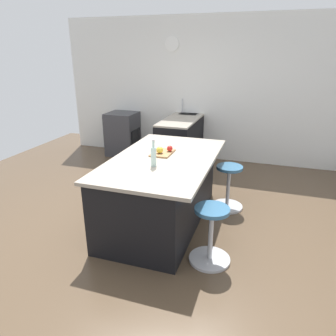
{
  "coord_description": "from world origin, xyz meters",
  "views": [
    {
      "loc": [
        3.32,
        1.37,
        2.1
      ],
      "look_at": [
        -0.11,
        0.24,
        0.75
      ],
      "focal_mm": 33.42,
      "sensor_mm": 36.0,
      "label": 1
    }
  ],
  "objects_px": {
    "stool_by_window": "(228,188)",
    "apple_red": "(170,149)",
    "apple_yellow": "(160,150)",
    "kitchen_island": "(161,189)",
    "stool_middle": "(211,236)",
    "oven_range": "(123,134)",
    "cutting_board": "(163,153)",
    "water_bottle": "(154,156)"
  },
  "relations": [
    {
      "from": "oven_range",
      "to": "kitchen_island",
      "type": "distance_m",
      "value": 2.99
    },
    {
      "from": "cutting_board",
      "to": "stool_middle",
      "type": "bearing_deg",
      "value": 45.68
    },
    {
      "from": "oven_range",
      "to": "kitchen_island",
      "type": "height_order",
      "value": "oven_range"
    },
    {
      "from": "kitchen_island",
      "to": "apple_red",
      "type": "relative_size",
      "value": 27.38
    },
    {
      "from": "stool_middle",
      "to": "water_bottle",
      "type": "xyz_separation_m",
      "value": [
        -0.31,
        -0.74,
        0.71
      ]
    },
    {
      "from": "kitchen_island",
      "to": "stool_by_window",
      "type": "xyz_separation_m",
      "value": [
        -0.64,
        0.78,
        -0.15
      ]
    },
    {
      "from": "stool_middle",
      "to": "stool_by_window",
      "type": "bearing_deg",
      "value": 180.0
    },
    {
      "from": "oven_range",
      "to": "kitchen_island",
      "type": "xyz_separation_m",
      "value": [
        2.44,
        1.72,
        -0.0
      ]
    },
    {
      "from": "apple_red",
      "to": "kitchen_island",
      "type": "bearing_deg",
      "value": -15.24
    },
    {
      "from": "oven_range",
      "to": "apple_red",
      "type": "bearing_deg",
      "value": 38.41
    },
    {
      "from": "stool_by_window",
      "to": "apple_red",
      "type": "bearing_deg",
      "value": -58.65
    },
    {
      "from": "apple_yellow",
      "to": "water_bottle",
      "type": "bearing_deg",
      "value": 10.16
    },
    {
      "from": "stool_by_window",
      "to": "apple_red",
      "type": "relative_size",
      "value": 8.48
    },
    {
      "from": "oven_range",
      "to": "water_bottle",
      "type": "relative_size",
      "value": 2.87
    },
    {
      "from": "kitchen_island",
      "to": "water_bottle",
      "type": "relative_size",
      "value": 6.49
    },
    {
      "from": "stool_by_window",
      "to": "apple_red",
      "type": "distance_m",
      "value": 1.06
    },
    {
      "from": "oven_range",
      "to": "stool_middle",
      "type": "xyz_separation_m",
      "value": [
        3.08,
        2.5,
        -0.15
      ]
    },
    {
      "from": "stool_middle",
      "to": "cutting_board",
      "type": "xyz_separation_m",
      "value": [
        -0.78,
        -0.8,
        0.6
      ]
    },
    {
      "from": "oven_range",
      "to": "stool_by_window",
      "type": "distance_m",
      "value": 3.09
    },
    {
      "from": "apple_yellow",
      "to": "oven_range",
      "type": "bearing_deg",
      "value": -144.47
    },
    {
      "from": "oven_range",
      "to": "kitchen_island",
      "type": "relative_size",
      "value": 0.44
    },
    {
      "from": "oven_range",
      "to": "apple_red",
      "type": "relative_size",
      "value": 12.1
    },
    {
      "from": "kitchen_island",
      "to": "apple_red",
      "type": "bearing_deg",
      "value": 164.76
    },
    {
      "from": "stool_middle",
      "to": "apple_yellow",
      "type": "height_order",
      "value": "apple_yellow"
    },
    {
      "from": "stool_by_window",
      "to": "apple_yellow",
      "type": "xyz_separation_m",
      "value": [
        0.56,
        -0.82,
        0.65
      ]
    },
    {
      "from": "oven_range",
      "to": "water_bottle",
      "type": "distance_m",
      "value": 3.33
    },
    {
      "from": "cutting_board",
      "to": "oven_range",
      "type": "bearing_deg",
      "value": -143.55
    },
    {
      "from": "stool_by_window",
      "to": "apple_red",
      "type": "height_order",
      "value": "apple_red"
    },
    {
      "from": "kitchen_island",
      "to": "cutting_board",
      "type": "xyz_separation_m",
      "value": [
        -0.14,
        -0.02,
        0.45
      ]
    },
    {
      "from": "kitchen_island",
      "to": "water_bottle",
      "type": "xyz_separation_m",
      "value": [
        0.33,
        0.03,
        0.56
      ]
    },
    {
      "from": "cutting_board",
      "to": "water_bottle",
      "type": "relative_size",
      "value": 1.15
    },
    {
      "from": "stool_middle",
      "to": "cutting_board",
      "type": "bearing_deg",
      "value": -134.32
    },
    {
      "from": "oven_range",
      "to": "apple_red",
      "type": "height_order",
      "value": "apple_red"
    },
    {
      "from": "oven_range",
      "to": "cutting_board",
      "type": "relative_size",
      "value": 2.49
    },
    {
      "from": "apple_yellow",
      "to": "cutting_board",
      "type": "bearing_deg",
      "value": 162.96
    },
    {
      "from": "stool_by_window",
      "to": "apple_red",
      "type": "xyz_separation_m",
      "value": [
        0.44,
        -0.72,
        0.64
      ]
    },
    {
      "from": "oven_range",
      "to": "stool_middle",
      "type": "bearing_deg",
      "value": 39.03
    },
    {
      "from": "stool_by_window",
      "to": "apple_yellow",
      "type": "bearing_deg",
      "value": -55.73
    },
    {
      "from": "stool_by_window",
      "to": "apple_yellow",
      "type": "relative_size",
      "value": 7.36
    },
    {
      "from": "cutting_board",
      "to": "water_bottle",
      "type": "height_order",
      "value": "water_bottle"
    },
    {
      "from": "kitchen_island",
      "to": "stool_middle",
      "type": "bearing_deg",
      "value": 50.5
    },
    {
      "from": "apple_red",
      "to": "stool_by_window",
      "type": "bearing_deg",
      "value": 121.35
    }
  ]
}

